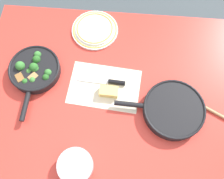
{
  "coord_description": "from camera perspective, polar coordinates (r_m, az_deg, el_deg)",
  "views": [
    {
      "loc": [
        -0.04,
        0.45,
        1.91
      ],
      "look_at": [
        0.0,
        0.0,
        0.77
      ],
      "focal_mm": 40.0,
      "sensor_mm": 36.0,
      "label": 1
    }
  ],
  "objects": [
    {
      "name": "prep_bowl_steel",
      "position": [
        1.15,
        -8.33,
        -16.89
      ],
      "size": [
        0.16,
        0.16,
        0.06
      ],
      "color": "#B7B7BC",
      "rests_on": "dining_table_red"
    },
    {
      "name": "parchment_sheet",
      "position": [
        1.26,
        -1.75,
        0.68
      ],
      "size": [
        0.37,
        0.26,
        0.0
      ],
      "color": "beige",
      "rests_on": "dining_table_red"
    },
    {
      "name": "dining_table_red",
      "position": [
        1.32,
        -0.0,
        -1.51
      ],
      "size": [
        1.33,
        0.97,
        0.75
      ],
      "color": "red",
      "rests_on": "ground_plane"
    },
    {
      "name": "skillet_eggs",
      "position": [
        1.22,
        13.79,
        -4.49
      ],
      "size": [
        0.43,
        0.29,
        0.05
      ],
      "rotation": [
        0.0,
        0.0,
        6.25
      ],
      "color": "black",
      "rests_on": "dining_table_red"
    },
    {
      "name": "skillet_broccoli",
      "position": [
        1.32,
        -17.32,
        4.3
      ],
      "size": [
        0.26,
        0.4,
        0.08
      ],
      "rotation": [
        0.0,
        0.0,
        1.54
      ],
      "color": "black",
      "rests_on": "dining_table_red"
    },
    {
      "name": "cheese_block",
      "position": [
        1.22,
        -0.75,
        -0.49
      ],
      "size": [
        0.09,
        0.05,
        0.04
      ],
      "color": "#EACC66",
      "rests_on": "dining_table_red"
    },
    {
      "name": "dinner_plate_stack",
      "position": [
        1.41,
        -3.94,
        13.57
      ],
      "size": [
        0.25,
        0.25,
        0.03
      ],
      "color": "white",
      "rests_on": "dining_table_red"
    },
    {
      "name": "wooden_spoon",
      "position": [
        1.29,
        21.0,
        -4.1
      ],
      "size": [
        0.37,
        0.21,
        0.02
      ],
      "rotation": [
        0.0,
        0.0,
        5.82
      ],
      "color": "tan",
      "rests_on": "dining_table_red"
    },
    {
      "name": "grater_knife",
      "position": [
        1.26,
        -0.83,
        1.82
      ],
      "size": [
        0.24,
        0.04,
        0.02
      ],
      "rotation": [
        0.0,
        0.0,
        6.22
      ],
      "color": "silver",
      "rests_on": "dining_table_red"
    },
    {
      "name": "ground_plane",
      "position": [
        1.96,
        -0.0,
        -8.35
      ],
      "size": [
        14.0,
        14.0,
        0.0
      ],
      "primitive_type": "plane",
      "color": "#424C51"
    }
  ]
}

